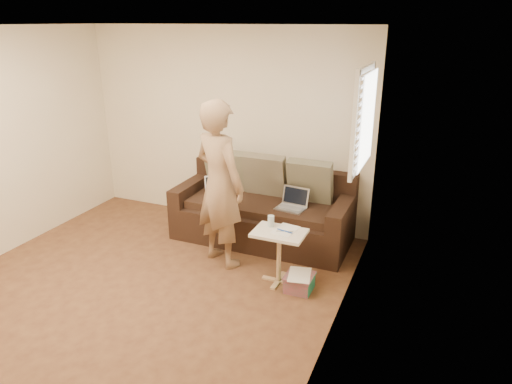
% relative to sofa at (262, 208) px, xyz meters
% --- Properties ---
extents(floor, '(4.50, 4.50, 0.00)m').
position_rel_sofa_xyz_m(floor, '(-0.73, -1.77, -0.42)').
color(floor, '#4D2C1C').
rests_on(floor, ground).
extents(ceiling, '(4.50, 4.50, 0.00)m').
position_rel_sofa_xyz_m(ceiling, '(-0.73, -1.77, 2.18)').
color(ceiling, white).
rests_on(ceiling, wall_back).
extents(wall_back, '(4.00, 0.00, 4.00)m').
position_rel_sofa_xyz_m(wall_back, '(-0.73, 0.48, 0.87)').
color(wall_back, beige).
rests_on(wall_back, ground).
extents(wall_right, '(0.00, 4.50, 4.50)m').
position_rel_sofa_xyz_m(wall_right, '(1.27, -1.77, 0.87)').
color(wall_right, beige).
rests_on(wall_right, ground).
extents(window_blinds, '(0.12, 0.88, 1.08)m').
position_rel_sofa_xyz_m(window_blinds, '(1.22, -0.27, 1.28)').
color(window_blinds, white).
rests_on(window_blinds, wall_right).
extents(sofa, '(2.20, 0.95, 0.85)m').
position_rel_sofa_xyz_m(sofa, '(0.00, 0.00, 0.00)').
color(sofa, black).
rests_on(sofa, ground).
extents(pillow_left, '(0.55, 0.29, 0.57)m').
position_rel_sofa_xyz_m(pillow_left, '(-0.60, 0.22, 0.37)').
color(pillow_left, '#68614C').
rests_on(pillow_left, sofa).
extents(pillow_mid, '(0.55, 0.27, 0.57)m').
position_rel_sofa_xyz_m(pillow_mid, '(-0.05, 0.21, 0.37)').
color(pillow_mid, '#625D46').
rests_on(pillow_mid, sofa).
extents(pillow_right, '(0.55, 0.28, 0.57)m').
position_rel_sofa_xyz_m(pillow_right, '(0.55, 0.19, 0.37)').
color(pillow_right, '#68614C').
rests_on(pillow_right, sofa).
extents(laptop_silver, '(0.37, 0.29, 0.23)m').
position_rel_sofa_xyz_m(laptop_silver, '(0.41, -0.12, 0.10)').
color(laptop_silver, '#B7BABC').
rests_on(laptop_silver, sofa).
extents(laptop_white, '(0.45, 0.44, 0.26)m').
position_rel_sofa_xyz_m(laptop_white, '(-0.54, -0.09, 0.10)').
color(laptop_white, white).
rests_on(laptop_white, sofa).
extents(person, '(0.82, 0.70, 1.89)m').
position_rel_sofa_xyz_m(person, '(-0.22, -0.73, 0.52)').
color(person, olive).
rests_on(person, ground).
extents(side_table, '(0.54, 0.38, 0.59)m').
position_rel_sofa_xyz_m(side_table, '(0.55, -0.90, -0.13)').
color(side_table, silver).
rests_on(side_table, ground).
extents(drinking_glass, '(0.07, 0.07, 0.12)m').
position_rel_sofa_xyz_m(drinking_glass, '(0.42, -0.81, 0.23)').
color(drinking_glass, silver).
rests_on(drinking_glass, side_table).
extents(scissors, '(0.18, 0.11, 0.02)m').
position_rel_sofa_xyz_m(scissors, '(0.60, -0.89, 0.18)').
color(scissors, silver).
rests_on(scissors, side_table).
extents(paper_on_table, '(0.25, 0.33, 0.00)m').
position_rel_sofa_xyz_m(paper_on_table, '(0.60, -0.84, 0.17)').
color(paper_on_table, white).
rests_on(paper_on_table, side_table).
extents(striped_box, '(0.29, 0.29, 0.18)m').
position_rel_sofa_xyz_m(striped_box, '(0.81, -0.98, -0.33)').
color(striped_box, '#D51F48').
rests_on(striped_box, ground).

